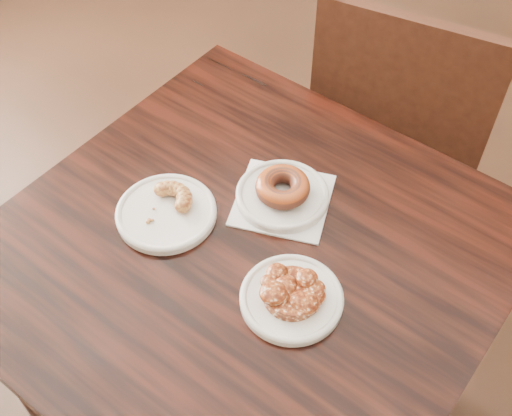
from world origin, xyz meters
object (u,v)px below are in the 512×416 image
Objects in this scene: glazed_donut at (283,187)px; cruller_fragment at (165,206)px; cafe_table at (249,350)px; chair_far at (406,127)px; apple_fritter at (292,292)px.

cruller_fragment is (-0.15, -0.14, -0.01)m from glazed_donut.
cafe_table is 8.31× the size of glazed_donut.
chair_far reaches higher than glazed_donut.
chair_far is 9.17× the size of glazed_donut.
glazed_donut is at bearing 97.56° from cafe_table.
cafe_table is 0.42m from apple_fritter.
chair_far is 6.92× the size of apple_fritter.
apple_fritter is 1.32× the size of cruller_fragment.
cruller_fragment is at bearing 70.71° from chair_far.
apple_fritter is at bearing 90.83° from chair_far.
cafe_table is 8.29× the size of cruller_fragment.
chair_far reaches higher than cruller_fragment.
cafe_table is at bearing -86.82° from glazed_donut.
glazed_donut is at bearing 43.64° from cruller_fragment.
glazed_donut is 0.21m from apple_fritter.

